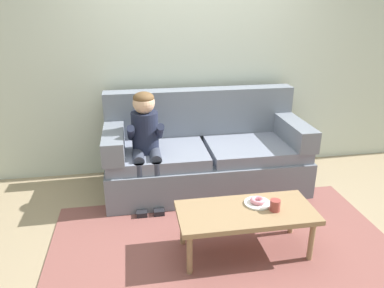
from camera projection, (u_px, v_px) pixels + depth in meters
name	position (u px, v px, depth m)	size (l,w,h in m)	color
ground	(216.00, 229.00, 3.26)	(10.00, 10.00, 0.00)	#9E896B
wall_back	(191.00, 48.00, 4.03)	(8.00, 0.10, 2.80)	beige
area_rug	(223.00, 246.00, 3.03)	(2.82, 1.64, 0.01)	brown
couch	(205.00, 155.00, 3.93)	(2.06, 0.90, 1.00)	slate
coffee_table	(246.00, 215.00, 2.84)	(1.07, 0.48, 0.39)	#937551
person_child	(146.00, 137.00, 3.52)	(0.34, 0.58, 1.10)	#1E2338
plate	(257.00, 203.00, 2.91)	(0.21, 0.21, 0.01)	white
donut	(258.00, 200.00, 2.90)	(0.12, 0.12, 0.04)	pink
mug	(275.00, 205.00, 2.81)	(0.08, 0.08, 0.09)	#993D38
toy_controller	(279.00, 215.00, 3.43)	(0.23, 0.09, 0.05)	red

